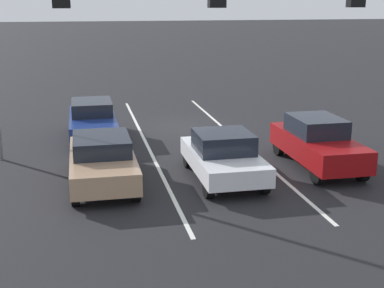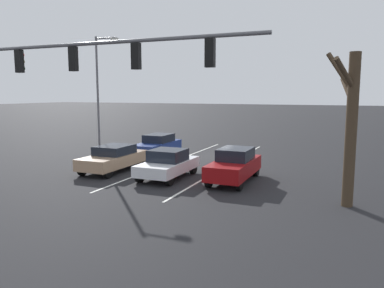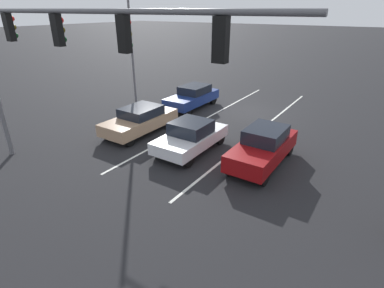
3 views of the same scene
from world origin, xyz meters
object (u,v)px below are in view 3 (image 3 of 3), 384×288
at_px(car_navy_rightlane_second, 193,96).
at_px(traffic_signal_gantry, 50,48).
at_px(car_white_midlane_front, 191,136).
at_px(street_lamp_right_shoulder, 133,38).
at_px(car_tan_rightlane_front, 140,120).
at_px(car_maroon_leftlane_front, 263,146).

distance_m(car_navy_rightlane_second, traffic_signal_gantry, 11.83).
relative_size(car_white_midlane_front, car_navy_rightlane_second, 0.91).
relative_size(car_white_midlane_front, traffic_signal_gantry, 0.31).
relative_size(traffic_signal_gantry, street_lamp_right_shoulder, 1.64).
bearing_deg(car_tan_rightlane_front, car_white_midlane_front, 173.43).
relative_size(car_maroon_leftlane_front, car_navy_rightlane_second, 0.99).
bearing_deg(traffic_signal_gantry, car_tan_rightlane_front, -75.04).
height_order(car_navy_rightlane_second, traffic_signal_gantry, traffic_signal_gantry).
xyz_separation_m(car_maroon_leftlane_front, street_lamp_right_shoulder, (10.21, -2.98, 3.77)).
bearing_deg(street_lamp_right_shoulder, traffic_signal_gantry, 118.19).
distance_m(car_tan_rightlane_front, car_maroon_leftlane_front, 7.04).
bearing_deg(car_navy_rightlane_second, traffic_signal_gantry, 98.28).
height_order(car_tan_rightlane_front, traffic_signal_gantry, traffic_signal_gantry).
distance_m(car_tan_rightlane_front, traffic_signal_gantry, 7.16).
relative_size(car_white_midlane_front, street_lamp_right_shoulder, 0.51).
bearing_deg(traffic_signal_gantry, street_lamp_right_shoulder, -61.81).
height_order(traffic_signal_gantry, street_lamp_right_shoulder, street_lamp_right_shoulder).
xyz_separation_m(car_navy_rightlane_second, traffic_signal_gantry, (-1.58, 10.88, 4.36)).
bearing_deg(car_tan_rightlane_front, car_navy_rightlane_second, -88.68).
relative_size(car_white_midlane_front, car_maroon_leftlane_front, 0.92).
bearing_deg(car_maroon_leftlane_front, car_tan_rightlane_front, 1.66).
height_order(car_white_midlane_front, car_tan_rightlane_front, car_white_midlane_front).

